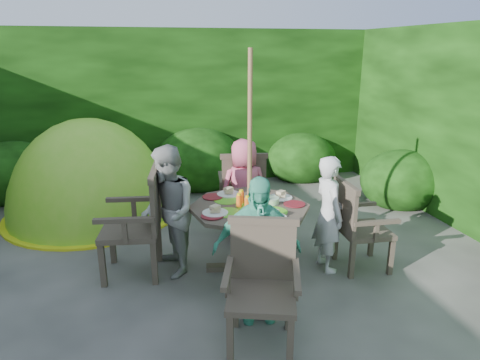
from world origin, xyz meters
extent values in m
plane|color=#413F3A|center=(0.00, 0.00, 0.00)|extent=(60.00, 60.00, 0.00)
cube|color=black|center=(0.00, 4.00, 1.25)|extent=(9.00, 1.00, 2.50)
cylinder|color=#3A3026|center=(0.69, 0.40, 0.33)|extent=(0.12, 0.12, 0.66)
cube|color=#3A3026|center=(0.69, 0.40, 0.03)|extent=(0.88, 0.25, 0.06)
cube|color=#3A3026|center=(0.69, 0.40, 0.03)|extent=(0.25, 0.88, 0.06)
cylinder|color=#3A3026|center=(0.69, 0.40, 0.68)|extent=(1.41, 1.41, 0.04)
cylinder|color=#57C521|center=(0.45, 0.26, 0.71)|extent=(0.27, 0.27, 0.00)
cylinder|color=#57C521|center=(0.87, 0.19, 0.71)|extent=(0.27, 0.27, 0.00)
cylinder|color=#57C521|center=(0.51, 0.61, 0.71)|extent=(0.27, 0.27, 0.00)
cylinder|color=#57C521|center=(0.93, 0.53, 0.71)|extent=(0.27, 0.27, 0.00)
cylinder|color=#57C521|center=(0.69, 0.40, 0.71)|extent=(0.27, 0.27, 0.00)
cylinder|color=white|center=(1.06, 0.53, 0.71)|extent=(0.24, 0.24, 0.01)
cylinder|color=white|center=(0.56, 0.76, 0.71)|extent=(0.24, 0.24, 0.01)
cylinder|color=white|center=(0.32, 0.26, 0.71)|extent=(0.24, 0.24, 0.01)
cylinder|color=white|center=(0.82, 0.03, 0.71)|extent=(0.24, 0.24, 0.01)
cylinder|color=red|center=(1.13, 0.32, 0.71)|extent=(0.21, 0.21, 0.01)
cylinder|color=red|center=(0.90, 0.79, 0.71)|extent=(0.21, 0.21, 0.01)
cylinder|color=red|center=(0.38, 0.72, 0.71)|extent=(0.21, 0.21, 0.01)
cylinder|color=red|center=(0.28, 0.20, 0.71)|extent=(0.21, 0.21, 0.01)
cylinder|color=red|center=(0.75, -0.05, 0.71)|extent=(0.21, 0.21, 0.01)
cylinder|color=green|center=(0.91, 0.41, 0.74)|extent=(0.18, 0.18, 0.06)
cylinder|color=brown|center=(0.69, 0.40, 1.10)|extent=(0.05, 0.05, 2.20)
cube|color=#3A3026|center=(1.85, 0.19, 0.41)|extent=(0.50, 0.52, 0.05)
cube|color=#3A3026|center=(2.05, -0.03, 0.20)|extent=(0.05, 0.05, 0.40)
cube|color=#3A3026|center=(2.07, 0.39, 0.20)|extent=(0.05, 0.05, 0.40)
cube|color=#3A3026|center=(1.63, -0.01, 0.20)|extent=(0.05, 0.05, 0.40)
cube|color=#3A3026|center=(1.65, 0.41, 0.20)|extent=(0.05, 0.05, 0.40)
cube|color=#3A3026|center=(1.62, 0.20, 0.66)|extent=(0.06, 0.49, 0.47)
cube|color=#3A3026|center=(1.84, -0.06, 0.60)|extent=(0.48, 0.07, 0.04)
cube|color=#3A3026|center=(1.86, 0.44, 0.60)|extent=(0.48, 0.07, 0.04)
cube|color=#3A3026|center=(-0.47, 0.60, 0.47)|extent=(0.63, 0.65, 0.06)
cube|color=#3A3026|center=(-0.68, 0.88, 0.23)|extent=(0.06, 0.06, 0.46)
cube|color=#3A3026|center=(-0.75, 0.40, 0.23)|extent=(0.06, 0.06, 0.46)
cube|color=#3A3026|center=(-0.20, 0.81, 0.23)|extent=(0.06, 0.06, 0.46)
cube|color=#3A3026|center=(-0.27, 0.33, 0.23)|extent=(0.06, 0.06, 0.46)
cube|color=#3A3026|center=(-0.21, 0.57, 0.77)|extent=(0.13, 0.57, 0.55)
cube|color=#3A3026|center=(-0.43, 0.89, 0.69)|extent=(0.55, 0.13, 0.04)
cube|color=#3A3026|center=(-0.51, 0.32, 0.69)|extent=(0.55, 0.13, 0.04)
cube|color=#3A3026|center=(0.90, 1.56, 0.44)|extent=(0.59, 0.57, 0.05)
cube|color=#3A3026|center=(1.15, 1.75, 0.21)|extent=(0.06, 0.06, 0.43)
cube|color=#3A3026|center=(0.70, 1.81, 0.21)|extent=(0.06, 0.06, 0.43)
cube|color=#3A3026|center=(1.09, 1.31, 0.21)|extent=(0.06, 0.06, 0.43)
cube|color=#3A3026|center=(0.64, 1.37, 0.21)|extent=(0.06, 0.06, 0.43)
cube|color=#3A3026|center=(0.86, 1.32, 0.71)|extent=(0.53, 0.11, 0.51)
cube|color=#3A3026|center=(1.16, 1.52, 0.64)|extent=(0.12, 0.51, 0.04)
cube|color=#3A3026|center=(0.63, 1.59, 0.64)|extent=(0.12, 0.51, 0.04)
cube|color=#3A3026|center=(0.48, -0.77, 0.42)|extent=(0.63, 0.62, 0.05)
cube|color=#3A3026|center=(0.21, -0.90, 0.20)|extent=(0.06, 0.06, 0.41)
cube|color=#3A3026|center=(0.62, -1.04, 0.20)|extent=(0.06, 0.06, 0.41)
cube|color=#3A3026|center=(0.34, -0.50, 0.20)|extent=(0.06, 0.06, 0.41)
cube|color=#3A3026|center=(0.75, -0.63, 0.20)|extent=(0.06, 0.06, 0.41)
cube|color=#3A3026|center=(0.55, -0.54, 0.68)|extent=(0.49, 0.19, 0.49)
cube|color=#3A3026|center=(0.24, -0.69, 0.61)|extent=(0.20, 0.48, 0.04)
cube|color=#3A3026|center=(0.72, -0.84, 0.61)|extent=(0.20, 0.48, 0.04)
imported|color=silver|center=(1.48, 0.26, 0.60)|extent=(0.30, 0.45, 1.20)
imported|color=#A4A39E|center=(-0.10, 0.54, 0.66)|extent=(0.60, 0.71, 1.31)
imported|color=#D05673|center=(0.83, 1.18, 0.60)|extent=(0.62, 0.44, 1.21)
imported|color=#51BE9C|center=(0.55, -0.39, 0.62)|extent=(0.77, 0.40, 1.25)
ellipsoid|color=#7FD529|center=(-1.01, 2.40, 0.00)|extent=(2.22, 2.22, 2.65)
ellipsoid|color=black|center=(-1.00, 1.66, 0.00)|extent=(0.75, 0.41, 0.91)
cylinder|color=yellow|center=(-1.01, 2.40, 0.02)|extent=(2.32, 2.32, 0.03)
camera|label=1|loc=(-0.32, -3.44, 2.19)|focal=32.00mm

